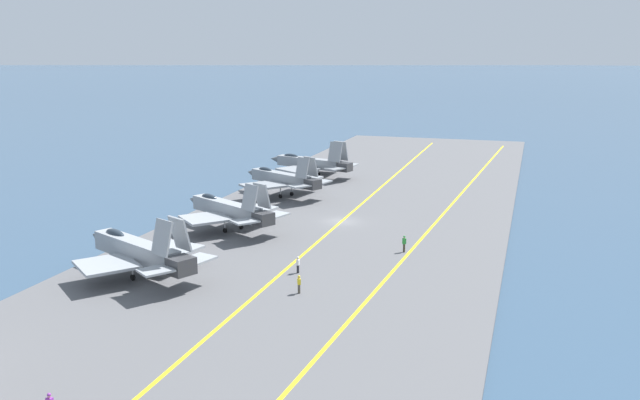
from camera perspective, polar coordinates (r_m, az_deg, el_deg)
The scene contains 11 objects.
ground_plane at distance 86.33m, azimuth 1.82°, elevation -2.07°, with size 2000.00×2000.00×0.00m, color #334C66.
carrier_deck at distance 86.28m, azimuth 1.82°, elevation -1.94°, with size 173.94×41.30×0.40m, color #565659.
deck_stripe_foul_line at distance 83.97m, azimuth 9.30°, elevation -2.37°, with size 156.54×0.36×0.01m, color yellow.
deck_stripe_centerline at distance 86.23m, azimuth 1.82°, elevation -1.81°, with size 156.54×0.36×0.01m, color yellow.
parked_jet_nearest at distance 67.52m, azimuth -15.07°, elevation -4.12°, with size 12.79×16.47×6.61m.
parked_jet_second at distance 82.37m, azimuth -7.72°, elevation -0.77°, with size 12.66×15.65×6.43m.
parked_jet_third at distance 100.61m, azimuth -3.18°, elevation 1.81°, with size 13.72×15.23×6.46m.
parked_jet_fourth at distance 116.45m, azimuth -0.79°, elevation 3.13°, with size 13.69×16.87×6.48m.
crew_yellow_vest at distance 60.96m, azimuth -1.78°, elevation -7.04°, with size 0.46×0.42×1.69m.
crew_green_vest at distance 73.57m, azimuth 7.10°, elevation -3.62°, with size 0.40×0.46×1.84m.
crew_white_vest at distance 66.36m, azimuth -1.88°, elevation -5.40°, with size 0.40×0.29×1.68m.
Camera 1 is at (-80.42, -22.67, 21.72)m, focal length 38.00 mm.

